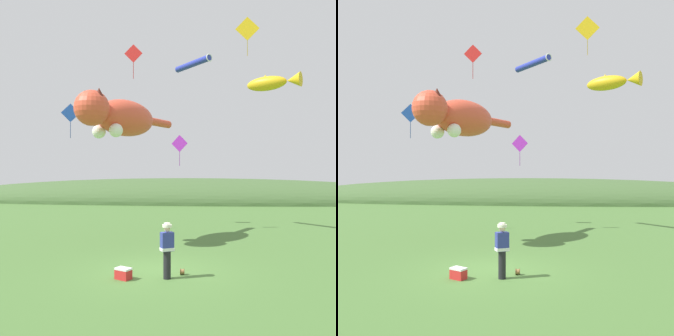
% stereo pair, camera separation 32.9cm
% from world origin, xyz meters
% --- Properties ---
extents(ground_plane, '(120.00, 120.00, 0.00)m').
position_xyz_m(ground_plane, '(0.00, 0.00, 0.00)').
color(ground_plane, '#477033').
extents(distant_hill_ridge, '(62.61, 12.18, 5.46)m').
position_xyz_m(distant_hill_ridge, '(0.00, 30.91, 0.00)').
color(distant_hill_ridge, '#426033').
rests_on(distant_hill_ridge, ground).
extents(festival_attendant, '(0.49, 0.43, 1.77)m').
position_xyz_m(festival_attendant, '(0.38, -0.82, 0.95)').
color(festival_attendant, black).
rests_on(festival_attendant, ground).
extents(kite_spool, '(0.14, 0.21, 0.21)m').
position_xyz_m(kite_spool, '(0.84, -0.32, 0.11)').
color(kite_spool, olive).
rests_on(kite_spool, ground).
extents(picnic_cooler, '(0.59, 0.52, 0.36)m').
position_xyz_m(picnic_cooler, '(-1.00, -0.99, 0.18)').
color(picnic_cooler, red).
rests_on(picnic_cooler, ground).
extents(kite_giant_cat, '(3.92, 6.19, 2.08)m').
position_xyz_m(kite_giant_cat, '(-2.44, 4.90, 6.04)').
color(kite_giant_cat, '#E04C33').
extents(kite_fish_windsock, '(2.97, 2.16, 0.91)m').
position_xyz_m(kite_fish_windsock, '(5.37, 8.00, 8.28)').
color(kite_fish_windsock, gold).
extents(kite_tube_streamer, '(2.23, 2.57, 0.44)m').
position_xyz_m(kite_tube_streamer, '(1.03, 9.17, 9.76)').
color(kite_tube_streamer, '#2633A5').
extents(kite_diamond_violet, '(1.06, 0.35, 2.01)m').
position_xyz_m(kite_diamond_violet, '(0.12, 11.43, 5.24)').
color(kite_diamond_violet, purple).
extents(kite_diamond_red, '(1.03, 0.04, 1.93)m').
position_xyz_m(kite_diamond_red, '(-2.27, 7.89, 10.03)').
color(kite_diamond_red, red).
extents(kite_diamond_blue, '(1.02, 0.32, 1.96)m').
position_xyz_m(kite_diamond_blue, '(-5.89, 7.92, 6.75)').
color(kite_diamond_blue, blue).
extents(kite_diamond_gold, '(1.42, 0.07, 2.32)m').
position_xyz_m(kite_diamond_gold, '(4.24, 9.61, 11.88)').
color(kite_diamond_gold, yellow).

